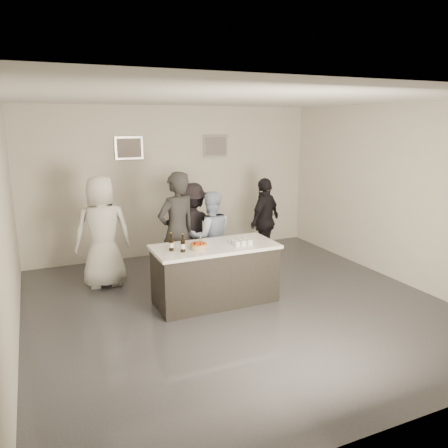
# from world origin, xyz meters

# --- Properties ---
(floor) EXTENTS (6.00, 6.00, 0.00)m
(floor) POSITION_xyz_m (0.00, 0.00, 0.00)
(floor) COLOR #3D3D42
(floor) RESTS_ON ground
(ceiling) EXTENTS (6.00, 6.00, 0.00)m
(ceiling) POSITION_xyz_m (0.00, 0.00, 3.00)
(ceiling) COLOR white
(wall_back) EXTENTS (6.00, 0.04, 3.00)m
(wall_back) POSITION_xyz_m (0.00, 3.00, 1.50)
(wall_back) COLOR beige
(wall_back) RESTS_ON ground
(wall_front) EXTENTS (6.00, 0.04, 3.00)m
(wall_front) POSITION_xyz_m (0.00, -3.00, 1.50)
(wall_front) COLOR beige
(wall_front) RESTS_ON ground
(wall_left) EXTENTS (0.04, 6.00, 3.00)m
(wall_left) POSITION_xyz_m (-3.00, 0.00, 1.50)
(wall_left) COLOR beige
(wall_left) RESTS_ON ground
(wall_right) EXTENTS (0.04, 6.00, 3.00)m
(wall_right) POSITION_xyz_m (3.00, 0.00, 1.50)
(wall_right) COLOR beige
(wall_right) RESTS_ON ground
(picture_left) EXTENTS (0.54, 0.04, 0.44)m
(picture_left) POSITION_xyz_m (-0.90, 2.97, 2.20)
(picture_left) COLOR #B2B2B7
(picture_left) RESTS_ON wall_back
(picture_right) EXTENTS (0.54, 0.04, 0.44)m
(picture_right) POSITION_xyz_m (0.90, 2.97, 2.20)
(picture_right) COLOR #B2B2B7
(picture_right) RESTS_ON wall_back
(bar_counter) EXTENTS (1.86, 0.86, 0.90)m
(bar_counter) POSITION_xyz_m (-0.25, 0.27, 0.45)
(bar_counter) COLOR white
(bar_counter) RESTS_ON ground
(cake) EXTENTS (0.25, 0.25, 0.07)m
(cake) POSITION_xyz_m (-0.55, 0.18, 0.94)
(cake) COLOR orange
(cake) RESTS_ON bar_counter
(beer_bottle_a) EXTENTS (0.07, 0.07, 0.26)m
(beer_bottle_a) POSITION_xyz_m (-0.93, 0.26, 1.03)
(beer_bottle_a) COLOR black
(beer_bottle_a) RESTS_ON bar_counter
(beer_bottle_b) EXTENTS (0.07, 0.07, 0.26)m
(beer_bottle_b) POSITION_xyz_m (-0.80, 0.13, 1.03)
(beer_bottle_b) COLOR black
(beer_bottle_b) RESTS_ON bar_counter
(tumbler_cluster) EXTENTS (0.30, 0.30, 0.08)m
(tumbler_cluster) POSITION_xyz_m (0.14, 0.18, 0.94)
(tumbler_cluster) COLOR gold
(tumbler_cluster) RESTS_ON bar_counter
(candles) EXTENTS (0.24, 0.08, 0.01)m
(candles) POSITION_xyz_m (-0.60, -0.07, 0.90)
(candles) COLOR pink
(candles) RESTS_ON bar_counter
(person_main_black) EXTENTS (0.82, 0.67, 1.94)m
(person_main_black) POSITION_xyz_m (-0.61, 0.98, 0.97)
(person_main_black) COLOR black
(person_main_black) RESTS_ON ground
(person_main_blue) EXTENTS (0.84, 0.70, 1.56)m
(person_main_blue) POSITION_xyz_m (0.05, 1.16, 0.78)
(person_main_blue) COLOR #ACC0E1
(person_main_blue) RESTS_ON ground
(person_guest_left) EXTENTS (0.93, 0.63, 1.87)m
(person_guest_left) POSITION_xyz_m (-1.68, 1.63, 0.93)
(person_guest_left) COLOR silver
(person_guest_left) RESTS_ON ground
(person_guest_right) EXTENTS (1.04, 0.87, 1.66)m
(person_guest_right) POSITION_xyz_m (1.38, 1.67, 0.83)
(person_guest_right) COLOR black
(person_guest_right) RESTS_ON ground
(person_guest_back) EXTENTS (1.09, 0.65, 1.66)m
(person_guest_back) POSITION_xyz_m (-0.13, 1.59, 0.83)
(person_guest_back) COLOR black
(person_guest_back) RESTS_ON ground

